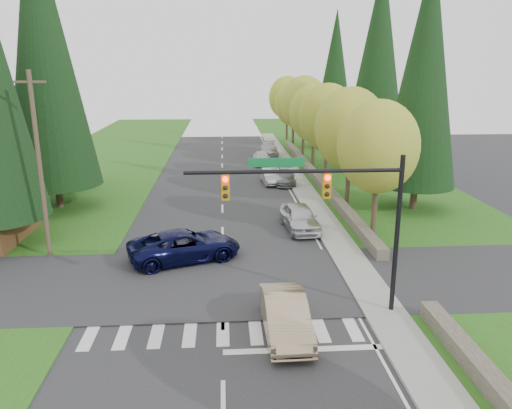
{
  "coord_description": "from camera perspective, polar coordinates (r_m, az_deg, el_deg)",
  "views": [
    {
      "loc": [
        0.14,
        -14.44,
        10.18
      ],
      "look_at": [
        1.89,
        11.96,
        2.8
      ],
      "focal_mm": 35.0,
      "sensor_mm": 36.0,
      "label": 1
    }
  ],
  "objects": [
    {
      "name": "stone_wall_north",
      "position": [
        46.29,
        6.84,
        3.21
      ],
      "size": [
        0.7,
        40.0,
        0.7
      ],
      "primitive_type": "cube",
      "color": "#4C4438",
      "rests_on": "ground"
    },
    {
      "name": "decid_tree_1",
      "position": [
        36.86,
        10.74,
        8.49
      ],
      "size": [
        5.2,
        5.2,
        8.8
      ],
      "color": "#38281C",
      "rests_on": "ground"
    },
    {
      "name": "utility_pole",
      "position": [
        28.59,
        -23.5,
        4.14
      ],
      "size": [
        1.6,
        0.24,
        10.0
      ],
      "color": "#473828",
      "rests_on": "ground"
    },
    {
      "name": "curb_east",
      "position": [
        38.27,
        5.22,
        0.19
      ],
      "size": [
        0.2,
        80.0,
        0.13
      ],
      "primitive_type": "cube",
      "color": "gray",
      "rests_on": "ground"
    },
    {
      "name": "decid_tree_6",
      "position": [
        71.15,
        3.61,
        12.07
      ],
      "size": [
        5.2,
        5.2,
        8.86
      ],
      "color": "#38281C",
      "rests_on": "ground"
    },
    {
      "name": "parked_car_a",
      "position": [
        32.0,
        5.02,
        -1.48
      ],
      "size": [
        2.39,
        4.98,
        1.64
      ],
      "primitive_type": "imported",
      "rotation": [
        0.0,
        0.0,
        0.1
      ],
      "color": "silver",
      "rests_on": "ground"
    },
    {
      "name": "conifer_w_e",
      "position": [
        44.73,
        -23.0,
        14.54
      ],
      "size": [
        5.78,
        5.78,
        18.8
      ],
      "color": "#38281C",
      "rests_on": "ground"
    },
    {
      "name": "grass_east",
      "position": [
        38.13,
        16.06,
        -0.48
      ],
      "size": [
        14.0,
        110.0,
        0.06
      ],
      "primitive_type": "cube",
      "color": "#315215",
      "rests_on": "ground"
    },
    {
      "name": "decid_tree_4",
      "position": [
        57.32,
        5.52,
        11.39
      ],
      "size": [
        5.4,
        5.4,
        9.18
      ],
      "color": "#38281C",
      "rests_on": "ground"
    },
    {
      "name": "parked_car_e",
      "position": [
        58.45,
        1.49,
        6.27
      ],
      "size": [
        2.22,
        5.1,
        1.46
      ],
      "primitive_type": "imported",
      "rotation": [
        0.0,
        0.0,
        -0.03
      ],
      "color": "#A5A4A9",
      "rests_on": "ground"
    },
    {
      "name": "decid_tree_2",
      "position": [
        43.58,
        8.21,
        9.83
      ],
      "size": [
        5.0,
        5.0,
        8.82
      ],
      "color": "#38281C",
      "rests_on": "ground"
    },
    {
      "name": "ground",
      "position": [
        17.66,
        -3.78,
        -19.63
      ],
      "size": [
        120.0,
        120.0,
        0.0
      ],
      "primitive_type": "plane",
      "color": "#28282B",
      "rests_on": "ground"
    },
    {
      "name": "conifer_e_a",
      "position": [
        37.12,
        18.72,
        14.19
      ],
      "size": [
        5.44,
        5.44,
        17.8
      ],
      "color": "#38281C",
      "rests_on": "ground"
    },
    {
      "name": "decid_tree_5",
      "position": [
        64.24,
        4.32,
        11.39
      ],
      "size": [
        4.8,
        4.8,
        8.3
      ],
      "color": "#38281C",
      "rests_on": "ground"
    },
    {
      "name": "parked_car_d",
      "position": [
        53.13,
        0.65,
        5.33
      ],
      "size": [
        1.76,
        4.28,
        1.45
      ],
      "primitive_type": "imported",
      "rotation": [
        0.0,
        0.0,
        0.01
      ],
      "color": "silver",
      "rests_on": "ground"
    },
    {
      "name": "conifer_w_c",
      "position": [
        38.42,
        -23.16,
        16.05
      ],
      "size": [
        6.46,
        6.46,
        20.8
      ],
      "color": "#38281C",
      "rests_on": "ground"
    },
    {
      "name": "sedan_champagne",
      "position": [
        19.94,
        3.38,
        -12.55
      ],
      "size": [
        1.76,
        4.79,
        1.57
      ],
      "primitive_type": "imported",
      "rotation": [
        0.0,
        0.0,
        0.02
      ],
      "color": "tan",
      "rests_on": "ground"
    },
    {
      "name": "parked_car_c",
      "position": [
        44.66,
        1.64,
        3.25
      ],
      "size": [
        1.67,
        4.03,
        1.3
      ],
      "primitive_type": "imported",
      "rotation": [
        0.0,
        0.0,
        0.08
      ],
      "color": "#B5B5BA",
      "rests_on": "ground"
    },
    {
      "name": "decid_tree_0",
      "position": [
        30.19,
        13.8,
        6.41
      ],
      "size": [
        4.8,
        4.8,
        8.37
      ],
      "color": "#38281C",
      "rests_on": "ground"
    },
    {
      "name": "cross_street",
      "position": [
        24.64,
        -3.83,
        -8.85
      ],
      "size": [
        120.0,
        8.0,
        0.1
      ],
      "primitive_type": "cube",
      "color": "#28282B",
      "rests_on": "ground"
    },
    {
      "name": "suv_navy",
      "position": [
        27.19,
        -8.15,
        -4.68
      ],
      "size": [
        6.59,
        4.66,
        1.67
      ],
      "primitive_type": "imported",
      "rotation": [
        0.0,
        0.0,
        1.92
      ],
      "color": "#0A0C33",
      "rests_on": "ground"
    },
    {
      "name": "grass_west",
      "position": [
        38.23,
        -23.74,
        -1.17
      ],
      "size": [
        14.0,
        110.0,
        0.06
      ],
      "primitive_type": "cube",
      "color": "#315215",
      "rests_on": "ground"
    },
    {
      "name": "conifer_e_c",
      "position": [
        63.96,
        9.02,
        14.6
      ],
      "size": [
        5.1,
        5.1,
        16.8
      ],
      "color": "#38281C",
      "rests_on": "ground"
    },
    {
      "name": "sidewalk_east",
      "position": [
        38.41,
        6.48,
        0.22
      ],
      "size": [
        1.8,
        80.0,
        0.13
      ],
      "primitive_type": "cube",
      "color": "gray",
      "rests_on": "ground"
    },
    {
      "name": "decid_tree_3",
      "position": [
        50.46,
        6.67,
        10.35
      ],
      "size": [
        5.0,
        5.0,
        8.55
      ],
      "color": "#38281C",
      "rests_on": "ground"
    },
    {
      "name": "parked_car_b",
      "position": [
        44.38,
        3.37,
        3.11
      ],
      "size": [
        2.03,
        4.35,
        1.23
      ],
      "primitive_type": "imported",
      "rotation": [
        0.0,
        0.0,
        -0.08
      ],
      "color": "slate",
      "rests_on": "ground"
    },
    {
      "name": "conifer_e_b",
      "position": [
        50.67,
        13.79,
        15.85
      ],
      "size": [
        6.12,
        6.12,
        19.8
      ],
      "color": "#38281C",
      "rests_on": "ground"
    },
    {
      "name": "traffic_signal",
      "position": [
        20.08,
        8.49,
        0.42
      ],
      "size": [
        8.7,
        0.37,
        6.8
      ],
      "color": "black",
      "rests_on": "ground"
    }
  ]
}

